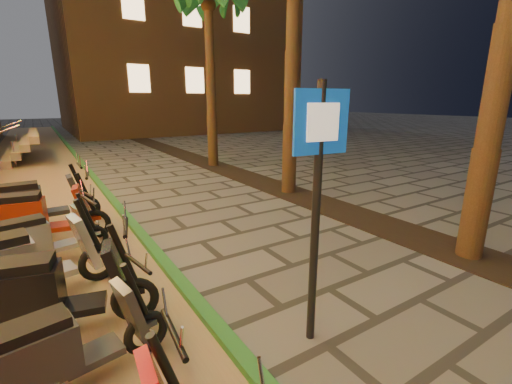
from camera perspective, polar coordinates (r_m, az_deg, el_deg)
parking_strip at (r=10.88m, az=-32.82°, el=-1.07°), size 3.40×60.00×0.01m
green_curb at (r=10.96m, az=-24.03°, el=0.40°), size 0.18×60.00×0.10m
planting_strip at (r=8.54m, az=13.69°, el=-2.87°), size 1.20×40.00×0.02m
palm_d at (r=14.31m, az=-7.97°, el=28.52°), size 2.97×3.02×7.16m
pedestrian_sign at (r=3.43m, az=10.28°, el=1.57°), size 0.61×0.12×2.76m
scooter_7 at (r=3.70m, az=-29.06°, el=-21.69°), size 1.54×0.67×1.08m
scooter_8 at (r=4.49m, az=-30.92°, el=-14.12°), size 1.78×0.84×1.25m
scooter_9 at (r=5.34m, az=-33.95°, el=-9.86°), size 1.82×0.79×1.28m
scooter_10 at (r=6.34m, az=-31.99°, el=-6.58°), size 1.58×0.72×1.11m
scooter_11 at (r=7.24m, az=-32.44°, el=-3.46°), size 1.86×0.77×1.31m
scooter_12 at (r=8.22m, az=-32.68°, el=-1.54°), size 1.84×0.65×1.30m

